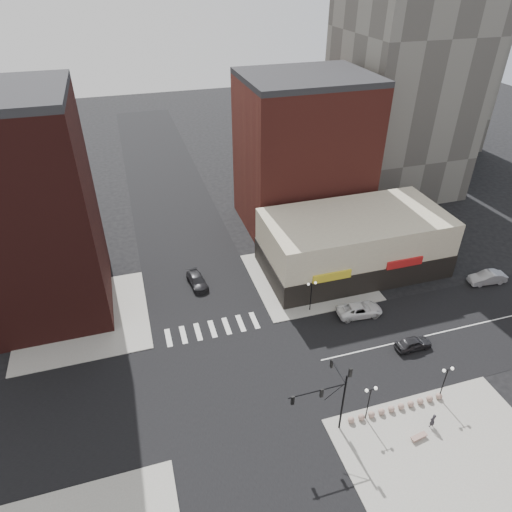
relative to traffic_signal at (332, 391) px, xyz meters
name	(u,v)px	position (x,y,z in m)	size (l,w,h in m)	color
ground	(231,382)	(-7.24, 7.83, -4.96)	(240.00, 240.00, 0.00)	black
road_ew	(231,381)	(-7.24, 7.83, -4.95)	(200.00, 14.00, 0.02)	black
road_ns	(231,381)	(-7.24, 7.83, -4.95)	(14.00, 200.00, 0.02)	black
sidewalk_nw	(83,318)	(-21.74, 22.33, -4.90)	(15.00, 15.00, 0.12)	gray
sidewalk_ne	(308,277)	(7.26, 22.33, -4.90)	(15.00, 15.00, 0.12)	gray
sidewalk_se	(451,461)	(8.76, -6.17, -4.90)	(18.00, 14.00, 0.12)	gray
building_nw	(17,216)	(-26.24, 26.33, 7.54)	(16.00, 15.00, 25.00)	#381412
building_ne_midrise	(303,156)	(11.76, 37.33, 6.04)	(18.00, 15.00, 22.00)	maroon
building_ne_row	(353,247)	(13.76, 22.83, -1.66)	(24.20, 12.20, 8.00)	beige
traffic_signal	(332,391)	(0.00, 0.00, 0.00)	(5.59, 3.09, 7.77)	black
street_lamp_se_a	(370,396)	(3.76, -0.17, -1.67)	(1.22, 0.32, 4.16)	black
street_lamp_se_b	(446,376)	(11.76, -0.17, -1.67)	(1.22, 0.32, 4.16)	black
street_lamp_ne	(311,289)	(4.76, 15.83, -1.67)	(1.22, 0.32, 4.16)	black
bollard_row	(396,408)	(6.99, -0.17, -4.53)	(10.07, 0.62, 0.62)	gray
white_suv	(360,310)	(10.16, 13.41, -4.20)	(2.53, 5.50, 1.53)	silver
dark_sedan_east	(413,343)	(13.18, 6.62, -4.26)	(1.66, 4.13, 1.41)	black
silver_sedan	(487,278)	(29.31, 14.33, -4.15)	(1.73, 4.95, 1.63)	#999A9E
dark_sedan_north	(197,281)	(-7.43, 24.91, -4.26)	(1.96, 4.81, 1.40)	black
pedestrian	(433,421)	(9.10, -2.71, -4.03)	(0.59, 0.39, 1.63)	#29262B
stone_bench	(419,437)	(7.29, -3.49, -4.64)	(1.64, 0.71, 0.37)	gray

